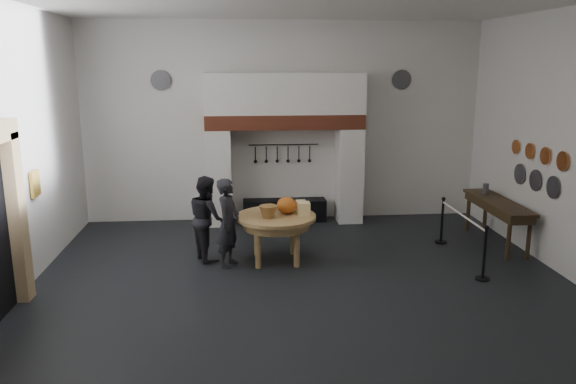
{
  "coord_description": "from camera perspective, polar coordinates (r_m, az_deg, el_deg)",
  "views": [
    {
      "loc": [
        -1.02,
        -8.75,
        3.6
      ],
      "look_at": [
        -0.17,
        0.87,
        1.35
      ],
      "focal_mm": 35.0,
      "sensor_mm": 36.0,
      "label": 1
    }
  ],
  "objects": [
    {
      "name": "chimney_hood",
      "position": [
        12.46,
        -0.35,
        9.99
      ],
      "size": [
        3.5,
        0.7,
        0.9
      ],
      "primitive_type": "cube",
      "color": "silver",
      "rests_on": "hearth_brick_band"
    },
    {
      "name": "pewter_plate_right",
      "position": [
        11.91,
        22.47,
        1.71
      ],
      "size": [
        0.03,
        0.4,
        0.4
      ],
      "primitive_type": "cylinder",
      "rotation": [
        0.0,
        1.57,
        0.0
      ],
      "color": "#4C4C51",
      "rests_on": "wall_right"
    },
    {
      "name": "floor",
      "position": [
        9.52,
        1.5,
        -9.12
      ],
      "size": [
        9.0,
        8.0,
        0.02
      ],
      "primitive_type": "cube",
      "color": "black",
      "rests_on": "ground"
    },
    {
      "name": "wall_back",
      "position": [
        12.86,
        -0.47,
        7.09
      ],
      "size": [
        9.0,
        0.02,
        4.5
      ],
      "primitive_type": "cube",
      "color": "silver",
      "rests_on": "floor"
    },
    {
      "name": "wall_front",
      "position": [
        5.04,
        6.81,
        -2.54
      ],
      "size": [
        9.0,
        0.02,
        4.5
      ],
      "primitive_type": "cube",
      "color": "silver",
      "rests_on": "floor"
    },
    {
      "name": "pewter_jug",
      "position": [
        12.42,
        19.44,
        0.31
      ],
      "size": [
        0.12,
        0.12,
        0.22
      ],
      "primitive_type": "cylinder",
      "color": "#4D4C52",
      "rests_on": "side_table"
    },
    {
      "name": "copper_pan_b",
      "position": [
        11.09,
        24.68,
        3.35
      ],
      "size": [
        0.03,
        0.32,
        0.32
      ],
      "primitive_type": "cylinder",
      "rotation": [
        0.0,
        1.57,
        0.0
      ],
      "color": "#C6662D",
      "rests_on": "wall_right"
    },
    {
      "name": "chimney_pier_right",
      "position": [
        12.9,
        6.21,
        1.75
      ],
      "size": [
        0.55,
        0.7,
        2.15
      ],
      "primitive_type": "cube",
      "color": "silver",
      "rests_on": "floor"
    },
    {
      "name": "pewter_plate_back_right",
      "position": [
        13.25,
        11.48,
        11.13
      ],
      "size": [
        0.44,
        0.03,
        0.44
      ],
      "primitive_type": "cylinder",
      "rotation": [
        1.57,
        0.0,
        0.0
      ],
      "color": "#4C4C51",
      "rests_on": "wall_back"
    },
    {
      "name": "work_table",
      "position": [
        10.23,
        -1.22,
        -2.55
      ],
      "size": [
        1.79,
        1.79,
        0.07
      ],
      "primitive_type": "cylinder",
      "rotation": [
        0.0,
        0.0,
        0.27
      ],
      "color": "tan",
      "rests_on": "floor"
    },
    {
      "name": "pewter_plate_left",
      "position": [
        10.88,
        25.32,
        0.44
      ],
      "size": [
        0.03,
        0.4,
        0.4
      ],
      "primitive_type": "cylinder",
      "rotation": [
        0.0,
        1.57,
        0.0
      ],
      "color": "#4C4C51",
      "rests_on": "wall_right"
    },
    {
      "name": "cheese_block_big",
      "position": [
        10.18,
        1.61,
        -1.72
      ],
      "size": [
        0.22,
        0.22,
        0.24
      ],
      "primitive_type": "cube",
      "color": "#FEDE98",
      "rests_on": "work_table"
    },
    {
      "name": "pumpkin",
      "position": [
        10.29,
        -0.15,
        -1.36
      ],
      "size": [
        0.36,
        0.36,
        0.31
      ],
      "primitive_type": "ellipsoid",
      "color": "orange",
      "rests_on": "work_table"
    },
    {
      "name": "visitor_far",
      "position": [
        10.46,
        -8.24,
        -2.63
      ],
      "size": [
        0.84,
        0.93,
        1.58
      ],
      "primitive_type": "imported",
      "rotation": [
        0.0,
        0.0,
        1.96
      ],
      "color": "black",
      "rests_on": "floor"
    },
    {
      "name": "pewter_plate_back_left",
      "position": [
        12.83,
        -12.8,
        11.01
      ],
      "size": [
        0.44,
        0.03,
        0.44
      ],
      "primitive_type": "cylinder",
      "rotation": [
        1.57,
        0.0,
        0.0
      ],
      "color": "#4C4C51",
      "rests_on": "wall_back"
    },
    {
      "name": "copper_pan_a",
      "position": [
        10.62,
        26.12,
        2.83
      ],
      "size": [
        0.03,
        0.34,
        0.34
      ],
      "primitive_type": "cylinder",
      "rotation": [
        0.0,
        1.57,
        0.0
      ],
      "color": "#C6662D",
      "rests_on": "wall_right"
    },
    {
      "name": "barrier_post_far",
      "position": [
        11.77,
        15.39,
        -2.9
      ],
      "size": [
        0.05,
        0.05,
        0.9
      ],
      "primitive_type": "cylinder",
      "color": "black",
      "rests_on": "floor"
    },
    {
      "name": "utensil_rail",
      "position": [
        12.85,
        -0.44,
        4.84
      ],
      "size": [
        1.6,
        0.02,
        0.02
      ],
      "primitive_type": "cylinder",
      "rotation": [
        0.0,
        1.57,
        0.0
      ],
      "color": "black",
      "rests_on": "wall_back"
    },
    {
      "name": "visitor_near",
      "position": [
        10.05,
        -6.09,
        -3.12
      ],
      "size": [
        0.57,
        0.68,
        1.61
      ],
      "primitive_type": "imported",
      "rotation": [
        0.0,
        0.0,
        1.21
      ],
      "color": "black",
      "rests_on": "floor"
    },
    {
      "name": "barrier_rope",
      "position": [
        10.77,
        17.34,
        -2.3
      ],
      "size": [
        0.04,
        2.0,
        0.04
      ],
      "primitive_type": "cylinder",
      "rotation": [
        1.57,
        0.0,
        0.0
      ],
      "color": "white",
      "rests_on": "barrier_post_near"
    },
    {
      "name": "door_jamb_far",
      "position": [
        9.38,
        -25.87,
        -2.43
      ],
      "size": [
        0.22,
        0.3,
        2.6
      ],
      "primitive_type": "cube",
      "color": "tan",
      "rests_on": "floor"
    },
    {
      "name": "pewter_plate_mid",
      "position": [
        11.39,
        23.83,
        1.1
      ],
      "size": [
        0.03,
        0.4,
        0.4
      ],
      "primitive_type": "cylinder",
      "rotation": [
        0.0,
        1.57,
        0.0
      ],
      "color": "#4C4C51",
      "rests_on": "wall_right"
    },
    {
      "name": "iron_range",
      "position": [
        12.95,
        -0.35,
        -1.87
      ],
      "size": [
        1.9,
        0.45,
        0.5
      ],
      "primitive_type": "cube",
      "color": "black",
      "rests_on": "floor"
    },
    {
      "name": "wall_right",
      "position": [
        10.43,
        27.03,
        4.24
      ],
      "size": [
        0.02,
        8.0,
        4.5
      ],
      "primitive_type": "cube",
      "color": "silver",
      "rests_on": "floor"
    },
    {
      "name": "side_table",
      "position": [
        11.92,
        20.56,
        -0.98
      ],
      "size": [
        0.55,
        2.2,
        0.06
      ],
      "primitive_type": "cube",
      "color": "#332512",
      "rests_on": "floor"
    },
    {
      "name": "hearth_brick_band",
      "position": [
        12.51,
        -0.34,
        7.2
      ],
      "size": [
        3.5,
        0.72,
        0.32
      ],
      "primitive_type": "cube",
      "color": "#9E442B",
      "rests_on": "chimney_pier_left"
    },
    {
      "name": "wall_left",
      "position": [
        9.52,
        -26.49,
        3.57
      ],
      "size": [
        0.02,
        8.0,
        4.5
      ],
      "primitive_type": "cube",
      "color": "silver",
      "rests_on": "floor"
    },
    {
      "name": "chimney_pier_left",
      "position": [
        12.66,
        -7.0,
        1.52
      ],
      "size": [
        0.55,
        0.7,
        2.15
      ],
      "primitive_type": "cube",
      "color": "silver",
      "rests_on": "floor"
    },
    {
      "name": "wall_plaque",
      "position": [
        10.34,
        -24.3,
        0.79
      ],
      "size": [
        0.05,
        0.34,
        0.44
      ],
      "primitive_type": "cube",
      "color": "gold",
      "rests_on": "wall_left"
    },
    {
      "name": "wicker_basket",
      "position": [
        10.03,
        -2.02,
        -2.01
      ],
      "size": [
        0.39,
        0.39,
        0.22
      ],
      "primitive_type": "cone",
      "rotation": [
        3.14,
        0.0,
        0.27
      ],
      "color": "olive",
      "rests_on": "work_table"
    },
    {
      "name": "ceiling",
      "position": [
        8.86,
        1.69,
        18.93
      ],
      "size": [
        9.0,
        8.0,
        0.02
      ],
      "primitive_type": "cube",
      "color": "silver",
      "rests_on": "wall_back"
    },
    {
      "name": "bread_loaf",
      "position": [
        10.53,
        -1.89,
        -1.53
      ],
      "size": [
        0.31,
        0.18,
        0.13
      ],
      "primitive_type": "ellipsoid",
      "color": "#AB6A3C",
      "rests_on": "work_table"
    },
    {
      "name": "copper_pan_c",
      "position": [
        11.57,
        23.36,
        3.83
      ],
      "size": [
        0.03,
        0.3,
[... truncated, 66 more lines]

